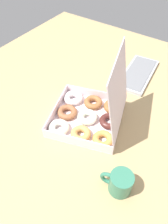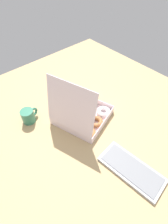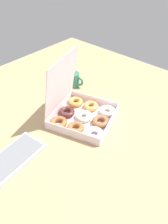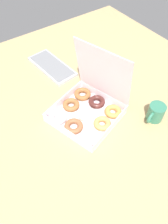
% 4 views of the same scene
% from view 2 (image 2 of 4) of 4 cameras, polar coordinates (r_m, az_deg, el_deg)
% --- Properties ---
extents(ground_plane, '(1.80, 1.80, 0.02)m').
position_cam_2_polar(ground_plane, '(1.20, -0.39, -3.85)').
color(ground_plane, tan).
extents(donut_box, '(0.40, 0.40, 0.37)m').
position_cam_2_polar(donut_box, '(1.18, -0.61, -0.92)').
color(donut_box, white).
rests_on(donut_box, ground_plane).
extents(keyboard, '(0.37, 0.19, 0.02)m').
position_cam_2_polar(keyboard, '(1.04, 15.22, -17.61)').
color(keyboard, '#B7B9C0').
rests_on(keyboard, ground_plane).
extents(coffee_mug, '(0.09, 0.12, 0.10)m').
position_cam_2_polar(coffee_mug, '(1.22, -17.67, -1.16)').
color(coffee_mug, '#34795D').
rests_on(coffee_mug, ground_plane).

